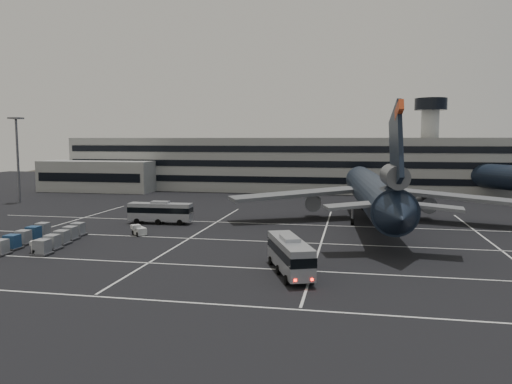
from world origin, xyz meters
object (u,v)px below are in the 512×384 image
at_px(trijet_main, 373,192).
at_px(bus_near, 290,253).
at_px(bus_far, 160,211).
at_px(uld_cluster, 43,238).
at_px(tug_a, 39,247).

bearing_deg(trijet_main, bus_near, -110.03).
height_order(bus_far, uld_cluster, bus_far).
bearing_deg(bus_far, bus_near, -138.65).
xyz_separation_m(bus_far, uld_cluster, (-8.85, -18.29, -1.10)).
relative_size(trijet_main, uld_cluster, 3.80).
relative_size(tug_a, uld_cluster, 0.17).
distance_m(bus_far, tug_a, 23.26).
distance_m(bus_near, uld_cluster, 34.21).
bearing_deg(tug_a, bus_far, 54.82).
bearing_deg(uld_cluster, trijet_main, 30.01).
xyz_separation_m(bus_far, tug_a, (-6.64, -22.25, -1.36)).
height_order(trijet_main, tug_a, trijet_main).
relative_size(bus_far, uld_cluster, 0.69).
bearing_deg(trijet_main, uld_cluster, -154.16).
bearing_deg(bus_near, bus_far, 112.29).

